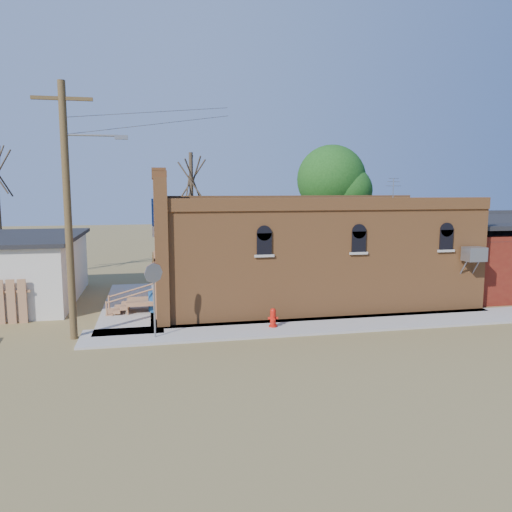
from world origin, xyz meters
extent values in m
plane|color=olive|center=(0.00, 0.00, 0.00)|extent=(120.00, 120.00, 0.00)
cube|color=#9E9991|center=(1.50, 0.90, 0.04)|extent=(19.00, 2.20, 0.08)
cube|color=#9E9991|center=(-6.30, 6.00, 0.04)|extent=(2.60, 10.00, 0.08)
cube|color=#A36131|center=(2.00, 5.50, 2.25)|extent=(14.00, 7.00, 4.50)
cube|color=black|center=(2.00, 5.50, 4.55)|extent=(13.80, 6.80, 0.12)
cube|color=#A36131|center=(-5.00, 5.50, 2.90)|extent=(0.50, 7.40, 5.80)
cube|color=navy|center=(-5.30, 4.30, 4.00)|extent=(0.08, 1.10, 1.56)
cube|color=gray|center=(8.10, 1.55, 2.60)|extent=(0.85, 0.65, 0.60)
cube|color=#5E1710|center=(11.50, 5.50, 1.60)|extent=(5.00, 6.00, 3.20)
cylinder|color=#44311B|center=(-8.20, 1.20, 4.50)|extent=(0.26, 0.26, 9.00)
cube|color=#44311B|center=(-8.20, 1.20, 8.40)|extent=(2.00, 0.12, 0.12)
cylinder|color=gray|center=(-7.30, 1.20, 7.20)|extent=(1.80, 0.08, 0.08)
cube|color=gray|center=(-6.30, 1.20, 7.15)|extent=(0.45, 0.22, 0.14)
cylinder|color=#4E3C2C|center=(-3.00, 13.00, 3.75)|extent=(0.24, 0.24, 7.50)
cylinder|color=#4E3C2C|center=(6.00, 13.50, 3.15)|extent=(0.28, 0.28, 6.30)
sphere|color=#184513|center=(6.00, 13.50, 5.95)|extent=(4.40, 4.40, 4.40)
cylinder|color=red|center=(-0.86, 0.99, 0.11)|extent=(0.39, 0.39, 0.06)
cylinder|color=red|center=(-0.86, 0.99, 0.41)|extent=(0.27, 0.27, 0.55)
sphere|color=red|center=(-0.86, 0.99, 0.70)|extent=(0.22, 0.22, 0.22)
cylinder|color=red|center=(-0.86, 0.85, 0.42)|extent=(0.13, 0.14, 0.10)
cylinder|color=red|center=(-1.00, 0.99, 0.42)|extent=(0.14, 0.13, 0.10)
cylinder|color=red|center=(-0.72, 0.99, 0.42)|extent=(0.14, 0.13, 0.10)
cylinder|color=gray|center=(-5.33, 0.55, 1.30)|extent=(0.08, 0.08, 2.44)
cylinder|color=gray|center=(-5.33, 0.53, 2.41)|extent=(0.65, 0.40, 0.73)
cylinder|color=#B11A0A|center=(-5.33, 0.57, 2.41)|extent=(0.65, 0.40, 0.73)
cylinder|color=navy|center=(-5.30, 4.42, 0.52)|extent=(0.68, 0.68, 0.88)
camera|label=1|loc=(-5.29, -17.20, 5.37)|focal=35.00mm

